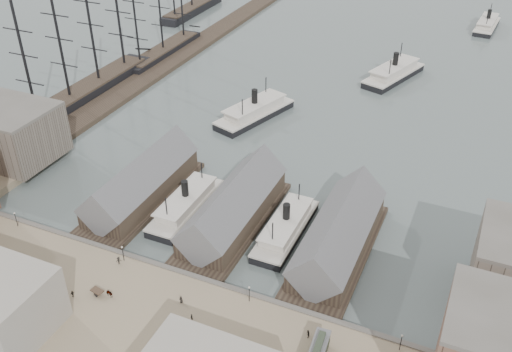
% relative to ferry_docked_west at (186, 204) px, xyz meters
% --- Properties ---
extents(ground, '(900.00, 900.00, 0.00)m').
position_rel_ferry_docked_west_xyz_m(ground, '(13.00, -16.56, -2.23)').
color(ground, '#4E5A59').
rests_on(ground, ground).
extents(quay, '(180.00, 30.00, 2.00)m').
position_rel_ferry_docked_west_xyz_m(quay, '(13.00, -36.56, -1.23)').
color(quay, '#87755B').
rests_on(quay, ground).
extents(seawall, '(180.00, 1.20, 2.30)m').
position_rel_ferry_docked_west_xyz_m(seawall, '(13.00, -21.76, -1.08)').
color(seawall, '#59544C').
rests_on(seawall, ground).
extents(west_wharf, '(10.00, 220.00, 1.60)m').
position_rel_ferry_docked_west_xyz_m(west_wharf, '(-55.00, 83.44, -1.43)').
color(west_wharf, '#2D231C').
rests_on(west_wharf, ground).
extents(ferry_shed_west, '(14.00, 42.00, 12.60)m').
position_rel_ferry_docked_west_xyz_m(ferry_shed_west, '(-13.00, 0.32, 2.41)').
color(ferry_shed_west, '#2D231C').
rests_on(ferry_shed_west, ground).
extents(ferry_shed_center, '(14.00, 42.00, 12.60)m').
position_rel_ferry_docked_west_xyz_m(ferry_shed_center, '(13.00, 0.32, 2.41)').
color(ferry_shed_center, '#2D231C').
rests_on(ferry_shed_center, ground).
extents(ferry_shed_east, '(14.00, 42.00, 12.60)m').
position_rel_ferry_docked_west_xyz_m(ferry_shed_east, '(39.00, 0.32, 2.41)').
color(ferry_shed_east, '#2D231C').
rests_on(ferry_shed_east, ground).
extents(warehouse_west_back, '(26.00, 20.00, 14.00)m').
position_rel_ferry_docked_west_xyz_m(warehouse_west_back, '(-57.00, 1.44, 6.77)').
color(warehouse_west_back, '#60564C').
rests_on(warehouse_west_back, west_land).
extents(lamp_post_far_w, '(0.44, 0.44, 3.92)m').
position_rel_ferry_docked_west_xyz_m(lamp_post_far_w, '(-32.00, -23.56, 2.49)').
color(lamp_post_far_w, black).
rests_on(lamp_post_far_w, quay).
extents(lamp_post_near_w, '(0.44, 0.44, 3.92)m').
position_rel_ferry_docked_west_xyz_m(lamp_post_near_w, '(-2.00, -23.56, 2.49)').
color(lamp_post_near_w, black).
rests_on(lamp_post_near_w, quay).
extents(lamp_post_near_e, '(0.44, 0.44, 3.92)m').
position_rel_ferry_docked_west_xyz_m(lamp_post_near_e, '(28.00, -23.56, 2.49)').
color(lamp_post_near_e, black).
rests_on(lamp_post_near_e, quay).
extents(lamp_post_far_e, '(0.44, 0.44, 3.92)m').
position_rel_ferry_docked_west_xyz_m(lamp_post_far_e, '(58.00, -23.56, 2.49)').
color(lamp_post_far_e, black).
rests_on(lamp_post_far_e, quay).
extents(ferry_docked_west, '(7.98, 26.60, 9.50)m').
position_rel_ferry_docked_west_xyz_m(ferry_docked_west, '(0.00, 0.00, 0.00)').
color(ferry_docked_west, black).
rests_on(ferry_docked_west, ground).
extents(ferry_docked_east, '(7.78, 25.92, 9.26)m').
position_rel_ferry_docked_west_xyz_m(ferry_docked_east, '(26.00, 1.48, -0.06)').
color(ferry_docked_east, black).
rests_on(ferry_docked_east, ground).
extents(ferry_open_near, '(17.64, 31.26, 10.70)m').
position_rel_ferry_docked_west_xyz_m(ferry_open_near, '(-5.33, 53.51, 0.28)').
color(ferry_open_near, black).
rests_on(ferry_open_near, ground).
extents(ferry_open_mid, '(18.08, 31.75, 10.87)m').
position_rel_ferry_docked_west_xyz_m(ferry_open_mid, '(28.75, 103.65, 0.32)').
color(ferry_open_mid, black).
rests_on(ferry_open_mid, ground).
extents(ferry_open_far, '(9.89, 27.16, 9.52)m').
position_rel_ferry_docked_west_xyz_m(ferry_open_far, '(54.91, 177.99, 0.00)').
color(ferry_open_far, black).
rests_on(ferry_open_far, ground).
extents(sailing_ship_near, '(9.71, 66.90, 39.92)m').
position_rel_ferry_docked_west_xyz_m(sailing_ship_near, '(-65.13, 43.83, 0.71)').
color(sailing_ship_near, black).
rests_on(sailing_ship_near, ground).
extents(sailing_ship_mid, '(8.17, 47.18, 33.57)m').
position_rel_ferry_docked_west_xyz_m(sailing_ship_mid, '(-61.63, 88.93, 0.18)').
color(sailing_ship_mid, black).
rests_on(sailing_ship_mid, ground).
extents(sailing_ship_far, '(8.42, 46.80, 34.63)m').
position_rel_ferry_docked_west_xyz_m(sailing_ship_far, '(-79.88, 145.02, 0.28)').
color(sailing_ship_far, black).
rests_on(sailing_ship_far, ground).
extents(horse_cart_left, '(4.43, 4.23, 1.73)m').
position_rel_ferry_docked_west_xyz_m(horse_cart_left, '(-20.01, -35.92, 0.63)').
color(horse_cart_left, black).
rests_on(horse_cart_left, quay).
extents(horse_cart_center, '(5.01, 2.00, 1.65)m').
position_rel_ferry_docked_west_xyz_m(horse_cart_center, '(1.00, -34.04, 0.60)').
color(horse_cart_center, black).
rests_on(horse_cart_center, quay).
extents(pedestrian_2, '(1.29, 1.27, 1.79)m').
position_rel_ferry_docked_west_xyz_m(pedestrian_2, '(-2.34, -24.92, 0.67)').
color(pedestrian_2, black).
rests_on(pedestrian_2, quay).
extents(pedestrian_3, '(0.72, 1.00, 1.57)m').
position_rel_ferry_docked_west_xyz_m(pedestrian_3, '(-4.95, -36.87, 0.56)').
color(pedestrian_3, black).
rests_on(pedestrian_3, quay).
extents(pedestrian_4, '(0.84, 0.62, 1.58)m').
position_rel_ferry_docked_west_xyz_m(pedestrian_4, '(15.81, -29.43, 0.56)').
color(pedestrian_4, black).
rests_on(pedestrian_4, quay).
extents(pedestrian_5, '(0.70, 0.61, 1.59)m').
position_rel_ferry_docked_west_xyz_m(pedestrian_5, '(20.04, -32.69, 0.57)').
color(pedestrian_5, black).
rests_on(pedestrian_5, quay).
extents(pedestrian_6, '(0.67, 0.85, 1.74)m').
position_rel_ferry_docked_west_xyz_m(pedestrian_6, '(41.74, -27.54, 0.64)').
color(pedestrian_6, black).
rests_on(pedestrian_6, quay).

